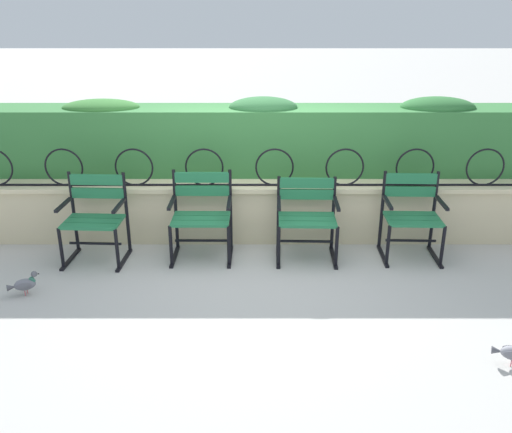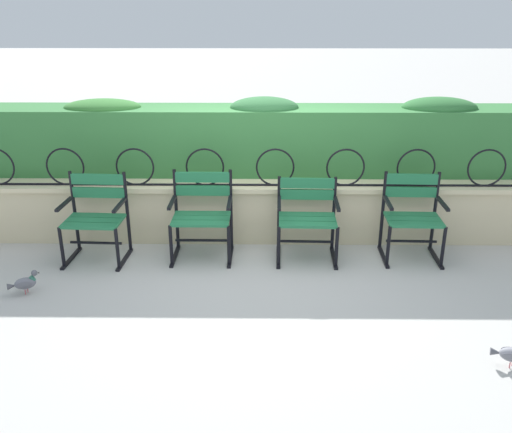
% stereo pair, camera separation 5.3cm
% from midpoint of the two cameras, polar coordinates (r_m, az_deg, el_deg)
% --- Properties ---
extents(ground_plane, '(60.00, 60.00, 0.00)m').
position_cam_midpoint_polar(ground_plane, '(5.51, -0.28, -5.76)').
color(ground_plane, '#B7B5AF').
extents(stone_wall, '(7.15, 0.41, 0.66)m').
position_cam_midpoint_polar(stone_wall, '(6.15, -0.25, 0.57)').
color(stone_wall, beige).
rests_on(stone_wall, ground).
extents(iron_arch_fence, '(6.61, 0.02, 0.42)m').
position_cam_midpoint_polar(iron_arch_fence, '(5.92, -1.80, 4.94)').
color(iron_arch_fence, black).
rests_on(iron_arch_fence, stone_wall).
extents(hedge_row, '(7.01, 0.62, 0.88)m').
position_cam_midpoint_polar(hedge_row, '(6.40, -0.03, 8.29)').
color(hedge_row, '#387A3D').
rests_on(hedge_row, stone_wall).
extents(park_chair_leftmost, '(0.64, 0.55, 0.90)m').
position_cam_midpoint_polar(park_chair_leftmost, '(5.86, -16.73, 0.04)').
color(park_chair_leftmost, '#237547').
rests_on(park_chair_leftmost, ground).
extents(park_chair_centre_left, '(0.63, 0.52, 0.90)m').
position_cam_midpoint_polar(park_chair_centre_left, '(5.72, -5.98, 0.33)').
color(park_chair_centre_left, '#237547').
rests_on(park_chair_centre_left, ground).
extents(park_chair_centre_right, '(0.64, 0.54, 0.83)m').
position_cam_midpoint_polar(park_chair_centre_right, '(5.69, 5.06, 0.12)').
color(park_chair_centre_right, '#237547').
rests_on(park_chair_centre_right, ground).
extents(park_chair_rightmost, '(0.61, 0.54, 0.88)m').
position_cam_midpoint_polar(park_chair_rightmost, '(5.91, 15.71, 0.26)').
color(park_chair_rightmost, '#237547').
rests_on(park_chair_rightmost, ground).
extents(pigeon_far_side, '(0.28, 0.17, 0.22)m').
position_cam_midpoint_polar(pigeon_far_side, '(5.49, -23.33, -6.50)').
color(pigeon_far_side, slate).
rests_on(pigeon_far_side, ground).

